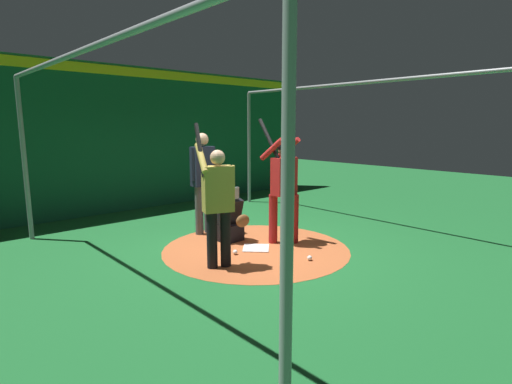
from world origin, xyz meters
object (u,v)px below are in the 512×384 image
Objects in this scene: home_plate at (256,248)px; baseball_0 at (310,258)px; batter at (283,180)px; baseball_1 at (235,252)px; umpire at (203,177)px; catcher at (230,219)px; visitor at (218,200)px.

home_plate is 5.68× the size of baseball_0.
baseball_1 is at bearing -92.63° from batter.
baseball_0 is (2.34, 0.29, -1.02)m from umpire.
batter is at bearing 158.08° from baseball_0.
catcher is at bearing -171.74° from baseball_0.
batter is at bearing 87.37° from baseball_1.
batter is at bearing 84.19° from home_plate.
batter is 1.44m from baseball_0.
visitor is (0.90, -0.94, 0.59)m from catcher.
visitor reaches higher than baseball_1.
baseball_1 is at bearing -88.56° from home_plate.
batter is at bearing 118.74° from visitor.
batter is 1.16m from catcher.
baseball_0 is (0.92, -0.37, -1.05)m from batter.
baseball_0 is at bearing 34.21° from baseball_1.
baseball_1 is at bearing -32.93° from catcher.
home_plate is 1.39m from visitor.
home_plate is at bearing 126.44° from visitor.
baseball_1 is (-0.97, -0.66, 0.00)m from baseball_0.
home_plate is 0.43× the size of catcher.
umpire reaches higher than baseball_0.
catcher is at bearing 155.17° from visitor.
umpire is at bearing -154.86° from batter.
visitor is at bearing -45.95° from catcher.
baseball_0 is (0.71, 1.17, -0.93)m from visitor.
catcher is (-0.70, -0.60, -0.70)m from batter.
catcher reaches higher than home_plate.
umpire is at bearing -176.20° from home_plate.
catcher is 13.22× the size of baseball_1.
umpire reaches higher than baseball_1.
baseball_1 is (0.65, -0.42, -0.34)m from catcher.
visitor is 27.71× the size of baseball_1.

